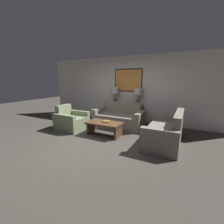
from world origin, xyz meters
The scene contains 10 objects.
ground_plane centered at (0.00, 0.00, 0.00)m, with size 20.00×20.00×0.00m, color #3D3833.
back_wall centered at (0.00, 2.54, 1.33)m, with size 7.78×0.12×2.65m.
console_table centered at (0.00, 2.28, 0.37)m, with size 1.42×0.36×0.74m.
table_lamp_left centered at (-0.49, 2.28, 1.21)m, with size 0.33×0.33×0.67m.
table_lamp_right centered at (0.49, 2.28, 1.21)m, with size 0.33×0.33×0.67m.
couch_by_back_wall centered at (0.00, 1.62, 0.30)m, with size 1.83×0.87×0.90m.
couch_by_side centered at (1.79, 0.83, 0.30)m, with size 0.87×1.83×0.90m.
coffee_table centered at (-0.02, 0.55, 0.30)m, with size 1.10×0.60×0.42m.
decorative_bowl centered at (0.02, 0.61, 0.44)m, with size 0.24×0.24×0.04m.
armchair_near_back_wall centered at (-1.38, 0.55, 0.29)m, with size 0.91×0.90×0.84m.
Camera 1 is at (2.26, -3.34, 1.71)m, focal length 24.00 mm.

